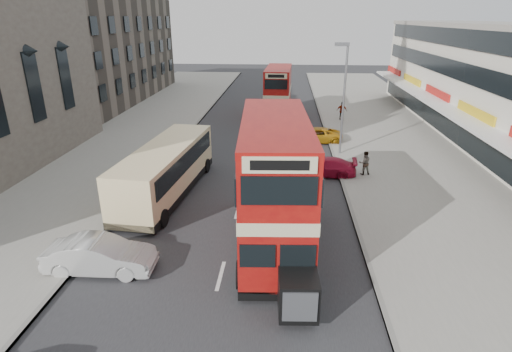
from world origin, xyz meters
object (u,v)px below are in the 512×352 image
at_px(bus_main, 275,184).
at_px(cyclist, 297,129).
at_px(bus_second, 278,92).
at_px(pedestrian_near, 365,163).
at_px(coach, 166,168).
at_px(car_right_b, 315,135).
at_px(car_right_a, 324,167).
at_px(pedestrian_far, 342,111).
at_px(street_lamp, 343,91).
at_px(car_left_front, 100,255).

relative_size(bus_main, cyclist, 4.65).
xyz_separation_m(bus_second, pedestrian_near, (6.02, -16.48, -1.62)).
xyz_separation_m(coach, car_right_b, (9.32, 11.36, -1.00)).
bearing_deg(bus_main, bus_second, -92.45).
xyz_separation_m(bus_main, car_right_a, (3.01, 8.93, -2.37)).
bearing_deg(pedestrian_near, car_right_b, -77.17).
bearing_deg(pedestrian_far, car_right_b, -103.81).
height_order(street_lamp, coach, street_lamp).
height_order(bus_main, pedestrian_near, bus_main).
xyz_separation_m(coach, cyclist, (7.85, 12.55, -0.84)).
relative_size(bus_main, pedestrian_far, 5.85).
height_order(bus_main, car_left_front, bus_main).
bearing_deg(pedestrian_far, bus_second, 177.45).
bearing_deg(coach, street_lamp, 41.92).
relative_size(street_lamp, bus_second, 0.91).
bearing_deg(car_right_b, bus_main, -11.31).
height_order(car_left_front, car_right_a, car_left_front).
bearing_deg(coach, pedestrian_near, 22.42).
bearing_deg(car_right_a, bus_main, -12.79).
bearing_deg(car_left_front, pedestrian_near, -48.39).
relative_size(bus_main, pedestrian_near, 6.49).
bearing_deg(pedestrian_near, car_left_front, 36.33).
xyz_separation_m(coach, pedestrian_far, (12.36, 19.00, -0.57)).
xyz_separation_m(bus_second, pedestrian_far, (6.38, -1.17, -1.53)).
bearing_deg(car_left_front, coach, -5.27).
relative_size(bus_main, bus_second, 1.16).
bearing_deg(car_left_front, car_right_b, -28.30).
distance_m(car_right_b, pedestrian_near, 8.12).
bearing_deg(cyclist, car_right_a, -77.94).
xyz_separation_m(car_left_front, car_right_a, (9.99, 11.61, -0.13)).
xyz_separation_m(bus_second, cyclist, (1.87, -7.62, -1.81)).
distance_m(pedestrian_near, pedestrian_far, 15.31).
bearing_deg(car_right_b, coach, -40.74).
distance_m(bus_second, car_left_front, 28.91).
relative_size(coach, cyclist, 4.70).
height_order(bus_second, pedestrian_near, bus_second).
distance_m(car_right_a, pedestrian_far, 15.60).
xyz_separation_m(bus_second, car_right_b, (3.34, -8.82, -1.96)).
distance_m(bus_main, car_right_b, 17.02).
bearing_deg(car_left_front, bus_main, -70.14).
xyz_separation_m(street_lamp, cyclist, (-3.02, 4.47, -4.03)).
height_order(street_lamp, pedestrian_far, street_lamp).
bearing_deg(car_right_a, car_left_front, -34.89).
bearing_deg(car_right_b, car_right_a, -0.64).
bearing_deg(street_lamp, coach, -143.39).
bearing_deg(car_right_b, street_lamp, 23.97).
relative_size(bus_main, car_right_a, 2.50).
height_order(bus_second, car_right_b, bus_second).
relative_size(bus_main, car_left_front, 2.33).
bearing_deg(coach, cyclist, 63.28).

